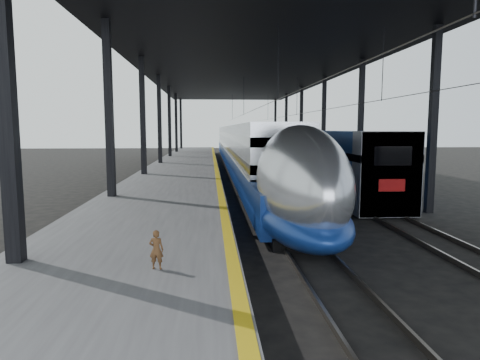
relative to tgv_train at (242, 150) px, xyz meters
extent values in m
plane|color=black|center=(-2.00, -27.39, -2.07)|extent=(160.00, 160.00, 0.00)
cube|color=#4C4C4F|center=(-5.50, -7.39, -1.57)|extent=(6.00, 80.00, 1.00)
cube|color=gold|center=(-2.70, -7.39, -1.06)|extent=(0.30, 80.00, 0.01)
cube|color=slate|center=(-0.72, -7.39, -1.99)|extent=(0.08, 80.00, 0.16)
cube|color=slate|center=(0.72, -7.39, -1.99)|extent=(0.08, 80.00, 0.16)
cube|color=slate|center=(4.28, -7.39, -1.99)|extent=(0.08, 80.00, 0.16)
cube|color=slate|center=(5.72, -7.39, -1.99)|extent=(0.08, 80.00, 0.16)
cube|color=black|center=(-7.80, -32.39, 2.43)|extent=(0.35, 0.35, 9.00)
cube|color=black|center=(-7.80, -22.39, 2.43)|extent=(0.35, 0.35, 9.00)
cube|color=black|center=(7.60, -22.39, 2.43)|extent=(0.35, 0.35, 9.00)
cube|color=black|center=(-7.80, -12.39, 2.43)|extent=(0.35, 0.35, 9.00)
cube|color=black|center=(7.60, -12.39, 2.43)|extent=(0.35, 0.35, 9.00)
cube|color=black|center=(-7.80, -2.39, 2.43)|extent=(0.35, 0.35, 9.00)
cube|color=black|center=(7.60, -2.39, 2.43)|extent=(0.35, 0.35, 9.00)
cube|color=black|center=(-7.80, 7.61, 2.43)|extent=(0.35, 0.35, 9.00)
cube|color=black|center=(7.60, 7.61, 2.43)|extent=(0.35, 0.35, 9.00)
cube|color=black|center=(-7.80, 17.61, 2.43)|extent=(0.35, 0.35, 9.00)
cube|color=black|center=(7.60, 17.61, 2.43)|extent=(0.35, 0.35, 9.00)
cube|color=black|center=(-7.80, 27.61, 2.43)|extent=(0.35, 0.35, 9.00)
cube|color=black|center=(7.60, 27.61, 2.43)|extent=(0.35, 0.35, 9.00)
cube|color=black|center=(-0.10, -7.39, 7.18)|extent=(18.00, 75.00, 0.45)
cylinder|color=slate|center=(0.00, -7.39, 3.43)|extent=(0.03, 74.00, 0.03)
cylinder|color=slate|center=(5.00, -7.39, 3.43)|extent=(0.03, 74.00, 0.03)
cube|color=#B7BABF|center=(0.00, 4.02, 0.30)|extent=(2.98, 57.00, 4.11)
cube|color=navy|center=(0.00, 2.52, -0.99)|extent=(3.06, 62.00, 1.59)
cube|color=silver|center=(0.00, 4.02, -0.17)|extent=(3.08, 57.00, 0.10)
cube|color=black|center=(0.00, 4.02, 1.48)|extent=(3.02, 57.00, 0.43)
cube|color=black|center=(0.00, 4.02, 0.30)|extent=(3.02, 57.00, 0.43)
ellipsoid|color=#B7BABF|center=(0.00, -27.48, 0.14)|extent=(2.98, 8.40, 4.11)
ellipsoid|color=navy|center=(0.00, -27.48, -1.04)|extent=(3.06, 8.40, 1.75)
ellipsoid|color=black|center=(0.00, -30.08, 0.97)|extent=(1.54, 2.20, 0.93)
cube|color=black|center=(0.00, -27.48, -1.87)|extent=(2.26, 2.60, 0.40)
cube|color=black|center=(0.00, -5.48, -1.87)|extent=(2.26, 2.60, 0.40)
cube|color=navy|center=(5.00, -14.90, -0.02)|extent=(2.87, 18.00, 3.89)
cube|color=gray|center=(5.00, -23.30, -0.02)|extent=(2.92, 1.20, 3.94)
cube|color=black|center=(5.00, -23.92, 0.85)|extent=(1.74, 0.06, 0.87)
cube|color=#9E0C0C|center=(5.00, -23.92, -0.48)|extent=(1.23, 0.06, 0.56)
cube|color=gray|center=(5.00, 4.10, -0.02)|extent=(2.87, 18.00, 3.89)
cube|color=gray|center=(5.00, 23.10, -0.02)|extent=(2.87, 18.00, 3.89)
cube|color=black|center=(5.00, -20.90, -1.89)|extent=(2.25, 2.40, 0.36)
cube|color=black|center=(5.00, 1.10, -1.89)|extent=(2.25, 2.40, 0.36)
imported|color=#4E311A|center=(-4.42, -33.19, -0.62)|extent=(0.35, 0.25, 0.89)
camera|label=1|loc=(-3.22, -42.56, 2.04)|focal=32.00mm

